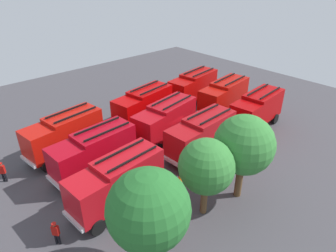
# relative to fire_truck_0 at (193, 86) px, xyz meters

# --- Properties ---
(ground_plane) EXTENTS (54.32, 54.32, 0.00)m
(ground_plane) POSITION_rel_fire_truck_0_xyz_m (8.49, 4.63, -2.15)
(ground_plane) COLOR #423F44
(fire_truck_0) EXTENTS (7.45, 3.48, 3.88)m
(fire_truck_0) POSITION_rel_fire_truck_0_xyz_m (0.00, 0.00, 0.00)
(fire_truck_0) COLOR #AA0706
(fire_truck_0) RESTS_ON ground
(fire_truck_1) EXTENTS (7.48, 3.61, 3.88)m
(fire_truck_1) POSITION_rel_fire_truck_0_xyz_m (8.12, 0.25, 0.00)
(fire_truck_1) COLOR #B40404
(fire_truck_1) RESTS_ON ground
(fire_truck_2) EXTENTS (7.45, 3.49, 3.88)m
(fire_truck_2) POSITION_rel_fire_truck_0_xyz_m (17.22, 0.33, 0.00)
(fire_truck_2) COLOR #BC1109
(fire_truck_2) RESTS_ON ground
(fire_truck_3) EXTENTS (7.43, 3.41, 3.88)m
(fire_truck_3) POSITION_rel_fire_truck_0_xyz_m (-0.45, 4.45, 0.00)
(fire_truck_3) COLOR #AF0C06
(fire_truck_3) RESTS_ON ground
(fire_truck_4) EXTENTS (7.49, 3.65, 3.88)m
(fire_truck_4) POSITION_rel_fire_truck_0_xyz_m (8.70, 4.47, 0.00)
(fire_truck_4) COLOR #AF0B13
(fire_truck_4) RESTS_ON ground
(fire_truck_5) EXTENTS (7.33, 3.10, 3.88)m
(fire_truck_5) POSITION_rel_fire_truck_0_xyz_m (16.75, 4.74, 0.00)
(fire_truck_5) COLOR #AA0714
(fire_truck_5) RESTS_ON ground
(fire_truck_6) EXTENTS (7.37, 3.22, 3.88)m
(fire_truck_6) POSITION_rel_fire_truck_0_xyz_m (-0.09, 9.12, 0.00)
(fire_truck_6) COLOR #A90406
(fire_truck_6) RESTS_ON ground
(fire_truck_7) EXTENTS (7.31, 3.04, 3.88)m
(fire_truck_7) POSITION_rel_fire_truck_0_xyz_m (8.27, 8.79, 0.00)
(fire_truck_7) COLOR #A90D12
(fire_truck_7) RESTS_ON ground
(fire_truck_8) EXTENTS (7.35, 3.17, 3.88)m
(fire_truck_8) POSITION_rel_fire_truck_0_xyz_m (17.49, 9.19, 0.00)
(fire_truck_8) COLOR #B90E16
(fire_truck_8) RESTS_ON ground
(firefighter_0) EXTENTS (0.45, 0.48, 1.75)m
(firefighter_0) POSITION_rel_fire_truck_0_xyz_m (7.06, -2.57, -1.17)
(firefighter_0) COLOR black
(firefighter_0) RESTS_ON ground
(firefighter_1) EXTENTS (0.48, 0.45, 1.78)m
(firefighter_1) POSITION_rel_fire_truck_0_xyz_m (22.84, 0.82, -1.15)
(firefighter_1) COLOR black
(firefighter_1) RESTS_ON ground
(firefighter_2) EXTENTS (0.30, 0.45, 1.80)m
(firefighter_2) POSITION_rel_fire_truck_0_xyz_m (15.04, -3.00, -1.14)
(firefighter_2) COLOR black
(firefighter_2) RESTS_ON ground
(firefighter_3) EXTENTS (0.45, 0.48, 1.74)m
(firefighter_3) POSITION_rel_fire_truck_0_xyz_m (22.34, 9.59, -1.17)
(firefighter_3) COLOR black
(firefighter_3) RESTS_ON ground
(tree_0) EXTENTS (4.29, 4.29, 6.65)m
(tree_0) POSITION_rel_fire_truck_0_xyz_m (10.28, 14.43, 2.32)
(tree_0) COLOR brown
(tree_0) RESTS_ON ground
(tree_1) EXTENTS (3.75, 3.75, 5.82)m
(tree_1) POSITION_rel_fire_truck_0_xyz_m (13.51, 13.87, 1.76)
(tree_1) COLOR brown
(tree_1) RESTS_ON ground
(tree_2) EXTENTS (4.39, 4.39, 6.80)m
(tree_2) POSITION_rel_fire_truck_0_xyz_m (19.17, 14.90, 2.42)
(tree_2) COLOR brown
(tree_2) RESTS_ON ground
(traffic_cone_0) EXTENTS (0.46, 0.46, 0.66)m
(traffic_cone_0) POSITION_rel_fire_truck_0_xyz_m (12.35, 10.29, -1.82)
(traffic_cone_0) COLOR #F2600C
(traffic_cone_0) RESTS_ON ground
(traffic_cone_1) EXTENTS (0.52, 0.52, 0.75)m
(traffic_cone_1) POSITION_rel_fire_truck_0_xyz_m (4.28, 8.43, -1.78)
(traffic_cone_1) COLOR #F2600C
(traffic_cone_1) RESTS_ON ground
(traffic_cone_2) EXTENTS (0.49, 0.49, 0.70)m
(traffic_cone_2) POSITION_rel_fire_truck_0_xyz_m (15.82, 6.53, -1.80)
(traffic_cone_2) COLOR #F2600C
(traffic_cone_2) RESTS_ON ground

